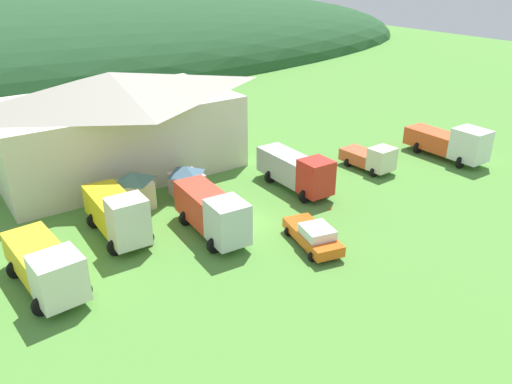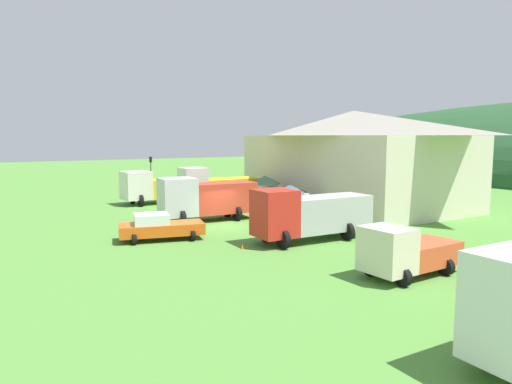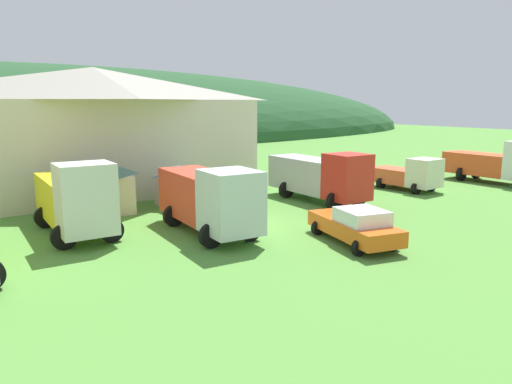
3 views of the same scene
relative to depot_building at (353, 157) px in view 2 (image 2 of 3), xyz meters
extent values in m
plane|color=#518C38|center=(3.41, -14.69, -4.49)|extent=(200.00, 200.00, 0.00)
cube|color=beige|center=(0.00, 0.00, -1.26)|extent=(19.98, 11.90, 6.45)
pyramid|color=gray|center=(0.00, 0.00, 3.09)|extent=(21.57, 12.85, 2.26)
cube|color=beige|center=(-1.95, -8.31, -3.39)|extent=(2.50, 2.16, 2.19)
pyramid|color=#4C7A6B|center=(-1.95, -8.31, -1.91)|extent=(2.70, 2.33, 0.77)
cube|color=beige|center=(2.32, -8.62, -3.55)|extent=(2.25, 2.34, 1.88)
pyramid|color=#42667F|center=(2.32, -8.62, -2.28)|extent=(2.43, 2.53, 0.66)
cube|color=silver|center=(-10.00, -17.44, -2.64)|extent=(2.67, 2.57, 2.60)
cube|color=black|center=(-10.00, -17.56, -2.07)|extent=(1.48, 2.01, 0.83)
cube|color=gold|center=(-10.29, -13.69, -3.07)|extent=(2.88, 5.31, 1.74)
cylinder|color=black|center=(-8.91, -17.36, -3.94)|extent=(1.10, 0.30, 1.10)
cylinder|color=black|center=(-11.10, -17.53, -3.94)|extent=(1.10, 0.30, 1.10)
cylinder|color=black|center=(-9.26, -12.84, -3.94)|extent=(1.10, 0.30, 1.10)
cylinder|color=black|center=(-11.45, -13.01, -3.94)|extent=(1.10, 0.30, 1.10)
cube|color=silver|center=(-4.65, -13.98, -2.37)|extent=(2.41, 2.08, 3.14)
cube|color=black|center=(-4.66, -14.08, -1.68)|extent=(1.31, 1.65, 1.00)
cube|color=yellow|center=(-4.55, -10.40, -2.91)|extent=(2.50, 5.23, 2.06)
cylinder|color=black|center=(-3.63, -14.01, -3.94)|extent=(1.10, 0.30, 1.10)
cylinder|color=black|center=(-5.68, -13.95, -3.94)|extent=(1.10, 0.30, 1.10)
cylinder|color=black|center=(-3.50, -9.65, -3.94)|extent=(1.10, 0.30, 1.10)
cylinder|color=black|center=(-5.55, -9.59, -3.94)|extent=(1.10, 0.30, 1.10)
cube|color=silver|center=(0.65, -17.41, -2.54)|extent=(2.41, 2.64, 2.80)
cube|color=black|center=(0.64, -17.53, -1.92)|extent=(1.34, 2.08, 0.90)
cube|color=red|center=(0.87, -13.76, -2.79)|extent=(2.55, 4.93, 2.31)
cylinder|color=black|center=(1.63, -17.47, -3.94)|extent=(1.10, 0.30, 1.10)
cylinder|color=black|center=(-0.33, -17.35, -3.94)|extent=(1.10, 0.30, 1.10)
cylinder|color=black|center=(1.89, -13.10, -3.94)|extent=(1.10, 0.30, 1.10)
cylinder|color=black|center=(-0.07, -12.99, -3.94)|extent=(1.10, 0.30, 1.10)
cube|color=red|center=(10.20, -15.04, -2.56)|extent=(2.30, 2.24, 2.75)
cube|color=black|center=(10.20, -15.15, -1.96)|extent=(1.25, 1.78, 0.88)
cube|color=#B2B2B7|center=(10.28, -11.20, -2.87)|extent=(2.37, 5.54, 2.14)
cylinder|color=black|center=(11.17, -15.06, -3.94)|extent=(1.10, 0.30, 1.10)
cylinder|color=black|center=(9.23, -15.02, -3.94)|extent=(1.10, 0.30, 1.10)
cylinder|color=black|center=(11.28, -10.40, -3.94)|extent=(1.10, 0.30, 1.10)
cylinder|color=black|center=(9.33, -10.35, -3.94)|extent=(1.10, 0.30, 1.10)
cube|color=beige|center=(18.41, -14.40, -3.08)|extent=(2.23, 1.85, 2.01)
cube|color=black|center=(18.42, -14.49, -2.64)|extent=(1.22, 1.45, 0.64)
cube|color=#DB512D|center=(18.29, -11.91, -3.55)|extent=(2.30, 3.35, 1.07)
cylinder|color=black|center=(19.33, -14.35, -4.09)|extent=(0.80, 0.30, 0.80)
cylinder|color=black|center=(17.50, -14.45, -4.09)|extent=(0.80, 0.30, 0.80)
cylinder|color=black|center=(19.18, -11.38, -4.09)|extent=(0.80, 0.30, 0.80)
cylinder|color=black|center=(17.34, -11.47, -4.09)|extent=(0.80, 0.30, 0.80)
cylinder|color=black|center=(25.42, -17.56, -3.94)|extent=(1.10, 0.30, 1.10)
cube|color=#E35B17|center=(5.41, -20.27, -3.80)|extent=(3.07, 5.43, 0.70)
cube|color=silver|center=(5.28, -20.87, -3.14)|extent=(2.23, 2.40, 0.62)
cylinder|color=black|center=(5.87, -22.16, -4.15)|extent=(0.68, 0.24, 0.68)
cylinder|color=black|center=(4.18, -21.77, -4.15)|extent=(0.68, 0.24, 0.68)
cylinder|color=black|center=(6.65, -18.76, -4.15)|extent=(0.68, 0.24, 0.68)
cylinder|color=black|center=(4.95, -18.38, -4.15)|extent=(0.68, 0.24, 0.68)
cylinder|color=#4C4C51|center=(-14.19, -14.67, -2.62)|extent=(0.12, 0.12, 3.73)
cube|color=black|center=(-14.19, -14.67, -0.48)|extent=(0.20, 0.24, 0.55)
sphere|color=yellow|center=(-14.19, -14.54, -0.48)|extent=(0.14, 0.14, 0.14)
cone|color=orange|center=(10.02, -17.09, -4.49)|extent=(0.36, 0.36, 0.61)
cone|color=orange|center=(6.18, -18.37, -4.49)|extent=(0.36, 0.36, 0.51)
camera|label=1|loc=(-14.31, -41.97, 12.84)|focal=35.54mm
camera|label=2|loc=(32.89, -29.53, 1.90)|focal=32.78mm
camera|label=3|loc=(-10.16, -35.11, 1.78)|focal=33.70mm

